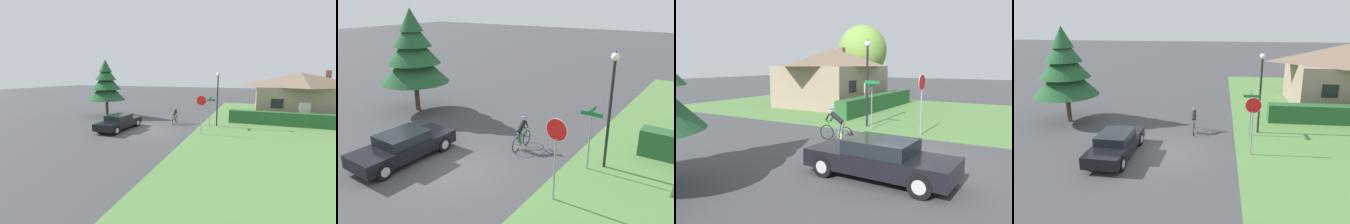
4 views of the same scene
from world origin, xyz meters
The scene contains 10 objects.
ground_plane centered at (0.00, 0.00, 0.00)m, with size 140.00×140.00×0.00m, color #424244.
grass_verge_right centered at (11.77, 4.00, 0.01)m, with size 16.00×36.00×0.01m, color #568442.
cottage_house centered at (12.74, 10.86, 2.50)m, with size 9.24×7.10×5.04m.
hedge_row centered at (11.79, 6.02, 0.61)m, with size 11.45×0.90×1.22m, color #285B2D.
sedan_left_lane centered at (-2.29, -0.51, 0.63)m, with size 1.95×4.68×1.26m.
cyclist centered at (1.35, 3.36, 0.74)m, with size 0.44×1.72×1.55m.
stop_sign centered at (4.48, 0.38, 2.18)m, with size 0.80×0.09×3.03m.
street_lamp centered at (5.19, 3.73, 3.20)m, with size 0.33×0.33×4.86m.
street_name_sign centered at (4.66, 3.17, 1.83)m, with size 0.90×0.90×2.64m.
conifer_tall_near centered at (-7.10, 4.53, 3.53)m, with size 4.12×4.12×6.24m.
Camera 1 is at (8.08, -16.36, 4.49)m, focal length 24.00 mm.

